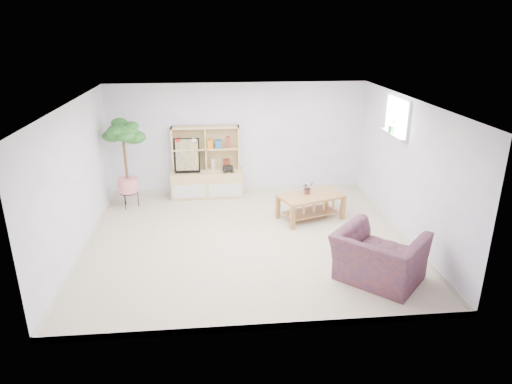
{
  "coord_description": "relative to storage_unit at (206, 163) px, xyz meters",
  "views": [
    {
      "loc": [
        -0.54,
        -7.14,
        3.55
      ],
      "look_at": [
        0.16,
        0.11,
        0.85
      ],
      "focal_mm": 32.0,
      "sensor_mm": 36.0,
      "label": 1
    }
  ],
  "objects": [
    {
      "name": "floor_tree",
      "position": [
        -1.58,
        -0.47,
        0.14
      ],
      "size": [
        0.77,
        0.77,
        1.81
      ],
      "primitive_type": null,
      "rotation": [
        0.0,
        0.0,
        0.17
      ],
      "color": "#1A4D1C",
      "rests_on": "floor"
    },
    {
      "name": "baseboard",
      "position": [
        0.7,
        -2.24,
        -0.71
      ],
      "size": [
        5.5,
        5.0,
        0.1
      ],
      "primitive_type": null,
      "color": "silver",
      "rests_on": "floor"
    },
    {
      "name": "armchair",
      "position": [
        2.49,
        -3.74,
        -0.33
      ],
      "size": [
        1.55,
        1.54,
        0.87
      ],
      "primitive_type": "imported",
      "rotation": [
        0.0,
        0.0,
        2.38
      ],
      "color": "#242550",
      "rests_on": "floor"
    },
    {
      "name": "toy_truck",
      "position": [
        0.46,
        -0.1,
        -0.11
      ],
      "size": [
        0.31,
        0.23,
        0.15
      ],
      "primitive_type": null,
      "rotation": [
        0.0,
        0.0,
        0.11
      ],
      "color": "black",
      "rests_on": "storage_unit"
    },
    {
      "name": "sill_plant",
      "position": [
        3.37,
        -1.57,
        1.07
      ],
      "size": [
        0.16,
        0.13,
        0.27
      ],
      "primitive_type": "imported",
      "rotation": [
        0.0,
        0.0,
        -0.07
      ],
      "color": "#1A4D1C",
      "rests_on": "window_sill"
    },
    {
      "name": "ceiling",
      "position": [
        0.7,
        -2.24,
        1.64
      ],
      "size": [
        5.5,
        5.0,
        0.01
      ],
      "primitive_type": "cube",
      "color": "silver",
      "rests_on": "walls"
    },
    {
      "name": "coffee_table",
      "position": [
        1.98,
        -1.41,
        -0.52
      ],
      "size": [
        1.33,
        1.01,
        0.48
      ],
      "primitive_type": null,
      "rotation": [
        0.0,
        0.0,
        0.34
      ],
      "color": "#996635",
      "rests_on": "floor"
    },
    {
      "name": "window_sill",
      "position": [
        3.37,
        -1.64,
        0.92
      ],
      "size": [
        0.14,
        1.0,
        0.04
      ],
      "primitive_type": "cube",
      "color": "silver",
      "rests_on": "walls"
    },
    {
      "name": "storage_unit",
      "position": [
        0.0,
        0.0,
        0.0
      ],
      "size": [
        1.53,
        0.51,
        1.53
      ],
      "primitive_type": null,
      "color": "#D4BD7B",
      "rests_on": "floor"
    },
    {
      "name": "poster",
      "position": [
        -0.4,
        -0.04,
        0.18
      ],
      "size": [
        0.53,
        0.13,
        0.73
      ],
      "primitive_type": null,
      "rotation": [
        0.0,
        0.0,
        -0.01
      ],
      "color": "yellow",
      "rests_on": "storage_unit"
    },
    {
      "name": "window",
      "position": [
        3.43,
        -1.64,
        1.24
      ],
      "size": [
        0.1,
        0.98,
        0.68
      ],
      "primitive_type": null,
      "color": "silver",
      "rests_on": "walls"
    },
    {
      "name": "floor",
      "position": [
        0.7,
        -2.24,
        -0.76
      ],
      "size": [
        5.5,
        5.0,
        0.01
      ],
      "primitive_type": "cube",
      "color": "tan",
      "rests_on": "ground"
    },
    {
      "name": "walls",
      "position": [
        0.7,
        -2.24,
        0.44
      ],
      "size": [
        5.51,
        5.01,
        2.4
      ],
      "color": "white",
      "rests_on": "floor"
    },
    {
      "name": "table_plant",
      "position": [
        1.93,
        -1.33,
        -0.16
      ],
      "size": [
        0.28,
        0.28,
        0.24
      ],
      "primitive_type": "imported",
      "rotation": [
        0.0,
        0.0,
        0.62
      ],
      "color": "#104914",
      "rests_on": "coffee_table"
    }
  ]
}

